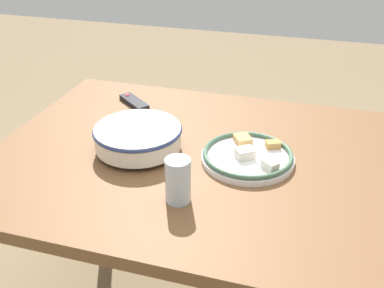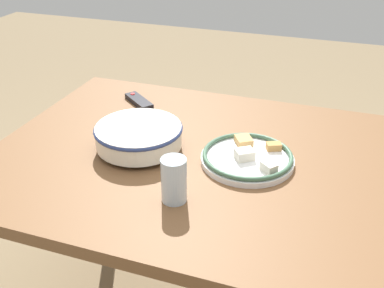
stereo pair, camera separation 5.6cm
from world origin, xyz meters
name	(u,v)px [view 1 (the left image)]	position (x,y,z in m)	size (l,w,h in m)	color
dining_table	(209,176)	(0.00, 0.00, 0.66)	(1.38, 0.99, 0.73)	brown
noodle_bowl	(138,137)	(-0.23, -0.03, 0.78)	(0.28, 0.28, 0.08)	silver
food_plate	(248,156)	(0.12, 0.01, 0.75)	(0.29, 0.29, 0.05)	white
tv_remote	(134,102)	(-0.38, 0.29, 0.74)	(0.15, 0.14, 0.02)	black
drinking_glass	(178,180)	(-0.02, -0.25, 0.80)	(0.07, 0.07, 0.13)	silver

